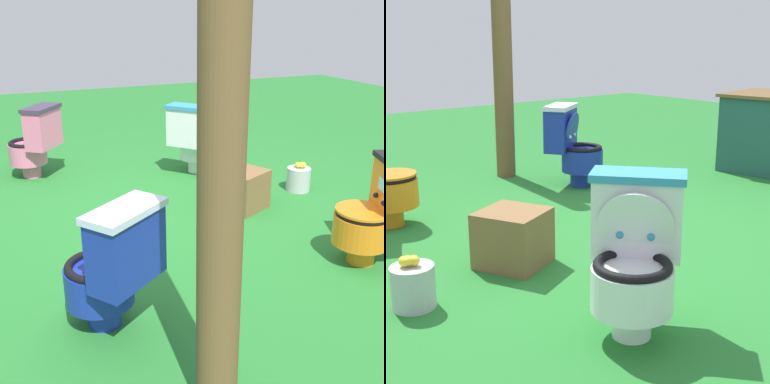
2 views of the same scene
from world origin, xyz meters
The scene contains 8 objects.
ground centered at (0.00, 0.00, 0.00)m, with size 14.00×14.00×0.00m, color #26752D.
toilet_orange centered at (-1.16, -1.19, 0.37)m, with size 0.56×0.61×0.73m.
toilet_blue centered at (-1.19, 0.59, 0.37)m, with size 0.63×0.61×0.73m.
toilet_pink centered at (1.56, 0.65, 0.37)m, with size 0.62×0.64×0.73m.
toilet_white centered at (1.04, -0.84, 0.37)m, with size 0.62×0.64×0.73m.
wooden_post centered at (-1.88, 0.33, 0.98)m, with size 0.18×0.18×1.95m, color brown.
small_crate centered at (0.04, -0.85, 0.17)m, with size 0.37×0.36×0.33m, color brown.
lemon_bucket centered at (0.19, -1.54, 0.12)m, with size 0.22×0.22×0.28m.
Camera 1 is at (-3.38, 1.09, 1.62)m, focal length 45.77 mm.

